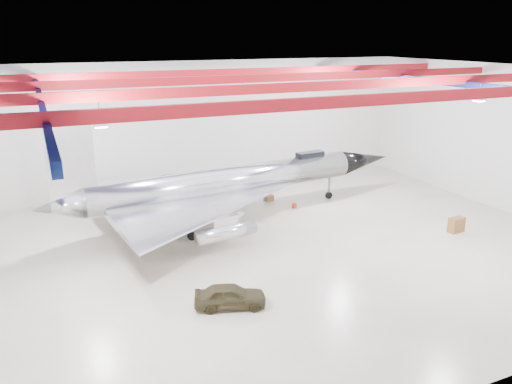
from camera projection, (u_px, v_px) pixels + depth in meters
name	position (u px, v px, depth m)	size (l,w,h in m)	color
floor	(266.00, 250.00, 31.50)	(40.00, 40.00, 0.00)	#B8A892
wall_back	(193.00, 126.00, 42.94)	(40.00, 40.00, 0.00)	silver
wall_right	(507.00, 139.00, 37.57)	(30.00, 30.00, 0.00)	silver
ceiling	(267.00, 72.00, 28.21)	(40.00, 40.00, 0.00)	#0A0F38
ceiling_structure	(267.00, 84.00, 28.41)	(39.50, 29.50, 1.08)	maroon
jet_aircraft	(228.00, 185.00, 36.35)	(28.79, 18.01, 7.85)	silver
jeep	(230.00, 296.00, 24.75)	(1.44, 3.57, 1.22)	#37311B
desk	(456.00, 225.00, 34.31)	(1.14, 0.57, 1.05)	brown
crate_ply	(159.00, 229.00, 34.52)	(0.56, 0.45, 0.39)	olive
toolbox_red	(179.00, 225.00, 35.27)	(0.47, 0.38, 0.33)	#A52D10
engine_drum	(235.00, 223.00, 35.51)	(0.43, 0.43, 0.39)	#59595B
parts_bin	(269.00, 198.00, 40.94)	(0.66, 0.53, 0.46)	olive
crate_small	(164.00, 216.00, 37.03)	(0.37, 0.30, 0.26)	#59595B
tool_chest	(294.00, 206.00, 39.24)	(0.38, 0.38, 0.34)	#A52D10
oil_barrel	(246.00, 230.00, 34.33)	(0.58, 0.46, 0.41)	olive
spares_box	(266.00, 198.00, 40.99)	(0.44, 0.44, 0.39)	#59595B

